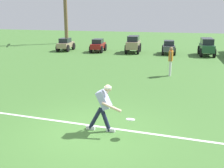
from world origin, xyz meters
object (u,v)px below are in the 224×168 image
(parked_car_slot_b, at_px, (98,45))
(parked_car_slot_c, at_px, (133,44))
(teammate_near_sideline, at_px, (171,59))
(frisbee_in_flight, at_px, (130,119))
(parked_car_slot_e, at_px, (207,46))
(palm_tree_far_left, at_px, (65,4))
(parked_car_slot_a, at_px, (66,44))
(frisbee_thrower, at_px, (104,105))
(parked_car_slot_d, at_px, (169,47))

(parked_car_slot_b, height_order, parked_car_slot_c, parked_car_slot_c)
(teammate_near_sideline, relative_size, parked_car_slot_b, 0.69)
(teammate_near_sideline, distance_m, parked_car_slot_c, 8.85)
(frisbee_in_flight, relative_size, teammate_near_sideline, 0.19)
(parked_car_slot_c, xyz_separation_m, parked_car_slot_e, (5.86, -0.02, -0.02))
(teammate_near_sideline, relative_size, palm_tree_far_left, 0.22)
(parked_car_slot_b, height_order, palm_tree_far_left, palm_tree_far_left)
(palm_tree_far_left, bearing_deg, parked_car_slot_a, -66.70)
(frisbee_in_flight, xyz_separation_m, parked_car_slot_a, (-9.06, 15.80, 0.04))
(frisbee_thrower, distance_m, frisbee_in_flight, 0.90)
(frisbee_thrower, xyz_separation_m, teammate_near_sideline, (1.37, 7.84, 0.15))
(parked_car_slot_c, relative_size, parked_car_slot_e, 0.98)
(palm_tree_far_left, bearing_deg, parked_car_slot_d, -24.12)
(teammate_near_sideline, xyz_separation_m, parked_car_slot_e, (2.27, 8.06, -0.22))
(parked_car_slot_a, xyz_separation_m, parked_car_slot_b, (2.99, 0.08, 0.00))
(frisbee_in_flight, bearing_deg, frisbee_thrower, 165.64)
(frisbee_in_flight, bearing_deg, parked_car_slot_a, 119.83)
(parked_car_slot_a, relative_size, parked_car_slot_b, 1.00)
(teammate_near_sideline, bearing_deg, palm_tree_far_left, 132.20)
(parked_car_slot_a, height_order, palm_tree_far_left, palm_tree_far_left)
(parked_car_slot_a, relative_size, palm_tree_far_left, 0.31)
(palm_tree_far_left, bearing_deg, frisbee_in_flight, -61.77)
(parked_car_slot_a, height_order, parked_car_slot_b, same)
(parked_car_slot_e, bearing_deg, palm_tree_far_left, 160.25)
(frisbee_thrower, height_order, palm_tree_far_left, palm_tree_far_left)
(frisbee_in_flight, distance_m, parked_car_slot_c, 16.43)
(parked_car_slot_b, relative_size, parked_car_slot_c, 0.94)
(parked_car_slot_b, distance_m, palm_tree_far_left, 8.34)
(frisbee_thrower, xyz_separation_m, palm_tree_far_left, (-10.56, 21.00, 3.32))
(parked_car_slot_e, distance_m, palm_tree_far_left, 15.47)
(teammate_near_sideline, bearing_deg, parked_car_slot_b, 130.22)
(parked_car_slot_b, xyz_separation_m, parked_car_slot_c, (3.01, 0.27, 0.18))
(parked_car_slot_a, bearing_deg, teammate_near_sideline, -38.88)
(parked_car_slot_b, distance_m, parked_car_slot_d, 5.95)
(parked_car_slot_a, height_order, parked_car_slot_e, parked_car_slot_e)
(frisbee_thrower, relative_size, parked_car_slot_d, 0.62)
(frisbee_in_flight, height_order, parked_car_slot_e, parked_car_slot_e)
(frisbee_in_flight, distance_m, parked_car_slot_a, 18.21)
(teammate_near_sideline, distance_m, palm_tree_far_left, 18.05)
(frisbee_in_flight, relative_size, parked_car_slot_e, 0.12)
(parked_car_slot_b, bearing_deg, frisbee_thrower, -71.51)
(parked_car_slot_d, relative_size, parked_car_slot_e, 0.92)
(frisbee_thrower, distance_m, palm_tree_far_left, 23.74)
(frisbee_thrower, distance_m, teammate_near_sideline, 7.96)
(parked_car_slot_a, distance_m, parked_car_slot_b, 2.99)
(parked_car_slot_b, bearing_deg, parked_car_slot_c, 5.12)
(frisbee_in_flight, relative_size, palm_tree_far_left, 0.04)
(frisbee_in_flight, distance_m, parked_car_slot_e, 16.36)
(frisbee_in_flight, bearing_deg, parked_car_slot_c, 100.71)
(parked_car_slot_c, bearing_deg, parked_car_slot_d, 0.59)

